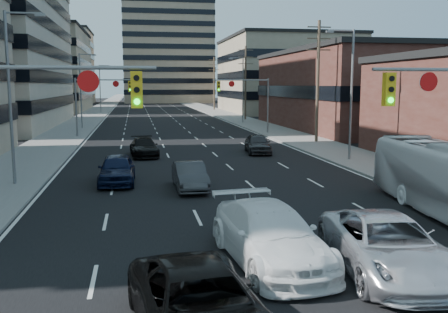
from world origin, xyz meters
TOP-DOWN VIEW (x-y plane):
  - road_surface at (0.00, 130.00)m, footprint 18.00×300.00m
  - sidewalk_left at (-11.50, 130.00)m, footprint 5.00×300.00m
  - sidewalk_right at (11.50, 130.00)m, footprint 5.00×300.00m
  - office_left_far at (-24.00, 100.00)m, footprint 20.00×30.00m
  - storefront_right_mid at (24.00, 50.00)m, footprint 20.00×30.00m
  - office_right_far at (25.00, 88.00)m, footprint 22.00×28.00m
  - apartment_tower at (6.00, 150.00)m, footprint 26.00×26.00m
  - bg_block_left at (-28.00, 140.00)m, footprint 24.00×24.00m
  - bg_block_right at (32.00, 130.00)m, footprint 22.00×22.00m
  - signal_near_left at (-7.45, 8.00)m, footprint 6.59×0.33m
  - signal_far_left at (-7.68, 45.00)m, footprint 6.09×0.33m
  - signal_far_right at (7.68, 45.00)m, footprint 6.09×0.33m
  - utility_pole_block at (12.20, 36.00)m, footprint 2.20×0.28m
  - utility_pole_midblock at (12.20, 66.00)m, footprint 2.20×0.28m
  - utility_pole_distant at (12.20, 96.00)m, footprint 2.20×0.28m
  - streetlight_left_near at (-10.34, 20.00)m, footprint 2.03×0.22m
  - streetlight_left_mid at (-10.34, 55.00)m, footprint 2.03×0.22m
  - streetlight_left_far at (-10.34, 90.00)m, footprint 2.03×0.22m
  - streetlight_right_near at (10.34, 25.00)m, footprint 2.03×0.22m
  - streetlight_right_far at (10.34, 60.00)m, footprint 2.03×0.22m
  - black_pickup at (-2.94, 2.32)m, footprint 3.13×5.72m
  - white_van at (-0.30, 6.54)m, footprint 3.00×6.17m
  - silver_suv at (2.74, 5.15)m, footprint 3.36×6.15m
  - sedan_blue at (-5.20, 19.72)m, footprint 1.97×4.71m
  - sedan_grey_center at (-1.50, 17.48)m, footprint 1.57×4.27m
  - sedan_black_far at (-3.56, 29.94)m, footprint 2.24×4.90m
  - sedan_grey_right at (5.20, 30.15)m, footprint 2.25×4.59m

SIDE VIEW (x-z plane):
  - road_surface at x=0.00m, z-range 0.00..0.02m
  - sidewalk_left at x=-11.50m, z-range 0.00..0.15m
  - sidewalk_right at x=11.50m, z-range 0.00..0.15m
  - sedan_black_far at x=-3.56m, z-range 0.00..1.39m
  - sedan_grey_center at x=-1.50m, z-range 0.00..1.40m
  - sedan_grey_right at x=5.20m, z-range 0.00..1.51m
  - black_pickup at x=-2.94m, z-range 0.00..1.52m
  - sedan_blue at x=-5.20m, z-range 0.00..1.59m
  - silver_suv at x=2.74m, z-range 0.00..1.63m
  - white_van at x=-0.30m, z-range 0.00..1.73m
  - signal_far_left at x=-7.68m, z-range 1.30..7.30m
  - signal_far_right at x=7.68m, z-range 1.30..7.30m
  - signal_near_left at x=-7.45m, z-range 1.33..7.33m
  - storefront_right_mid at x=24.00m, z-range 0.00..9.00m
  - streetlight_left_near at x=-10.34m, z-range 0.55..9.55m
  - streetlight_left_mid at x=-10.34m, z-range 0.55..9.55m
  - streetlight_left_far at x=-10.34m, z-range 0.55..9.55m
  - streetlight_right_near at x=10.34m, z-range 0.55..9.55m
  - streetlight_right_far at x=10.34m, z-range 0.55..9.55m
  - utility_pole_block at x=12.20m, z-range 0.28..11.28m
  - utility_pole_midblock at x=12.20m, z-range 0.28..11.28m
  - utility_pole_distant at x=12.20m, z-range 0.28..11.28m
  - bg_block_right at x=32.00m, z-range 0.00..12.00m
  - office_right_far at x=25.00m, z-range 0.00..14.00m
  - office_left_far at x=-24.00m, z-range 0.00..16.00m
  - bg_block_left at x=-28.00m, z-range 0.00..20.00m
  - apartment_tower at x=6.00m, z-range 0.00..58.00m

